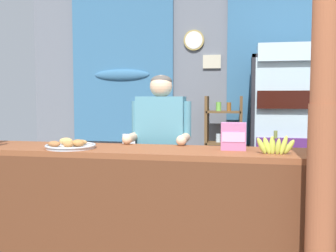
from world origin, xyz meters
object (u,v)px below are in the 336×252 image
Objects in this scene: plastic_lawn_chair at (130,165)px; snack_box_wafer at (234,136)px; shopkeeper at (161,142)px; banana_bunch at (275,146)px; stall_counter at (162,205)px; timber_post at (324,113)px; drink_fridge at (283,120)px; snack_box_choco_powder at (331,137)px; pastry_tray at (71,145)px; bottle_shelf_rack at (223,147)px.

plastic_lawn_chair is 4.44× the size of snack_box_wafer.
shopkeeper reaches higher than banana_bunch.
stall_counter is 1.16× the size of timber_post.
timber_post reaches higher than shopkeeper.
drink_fridge reaches higher than snack_box_choco_powder.
plastic_lawn_chair is at bearing 93.91° from pastry_tray.
banana_bunch is (1.57, -1.98, 0.53)m from plastic_lawn_chair.
timber_post is 2.82m from bottle_shelf_rack.
pastry_tray is (-0.69, 0.02, 0.40)m from stall_counter.
bottle_shelf_rack reaches higher than pastry_tray.
bottle_shelf_rack is 1.21m from plastic_lawn_chair.
timber_post is 2.44m from drink_fridge.
shopkeeper is at bearing 155.31° from snack_box_choco_powder.
banana_bunch is at bearing 127.52° from timber_post.
stall_counter is 1.99× the size of shopkeeper.
bottle_shelf_rack is 5.84× the size of snack_box_choco_powder.
banana_bunch is (-0.26, -2.13, -0.04)m from drink_fridge.
pastry_tray is (0.13, -1.97, 0.49)m from plastic_lawn_chair.
snack_box_wafer is 0.53× the size of pastry_tray.
snack_box_wafer is at bearing -54.49° from plastic_lawn_chair.
drink_fridge is at bearing 74.88° from snack_box_wafer.
timber_post is at bearing -51.61° from plastic_lawn_chair.
banana_bunch is at bearing 0.93° from stall_counter.
timber_post is at bearing -90.62° from drink_fridge.
banana_bunch is at bearing -0.38° from pastry_tray.
shopkeeper is at bearing -63.77° from plastic_lawn_chair.
stall_counter is 15.61× the size of snack_box_wafer.
snack_box_wafer is (0.48, 0.16, 0.47)m from stall_counter.
snack_box_wafer is at bearing -35.13° from shopkeeper.
timber_post is 1.71× the size of shopkeeper.
stall_counter is at bearing -161.22° from snack_box_wafer.
banana_bunch is at bearing -29.11° from snack_box_wafer.
snack_box_choco_powder is at bearing 1.44° from stall_counter.
snack_box_wafer is at bearing 6.90° from pastry_tray.
bottle_shelf_rack is 1.57× the size of plastic_lawn_chair.
bottle_shelf_rack is 5.12× the size of banana_bunch.
timber_post is 0.71m from snack_box_wafer.
plastic_lawn_chair is 2.36× the size of pastry_tray.
bottle_shelf_rack is 0.88× the size of shopkeeper.
drink_fridge is at bearing 4.61° from plastic_lawn_chair.
shopkeeper reaches higher than snack_box_choco_powder.
stall_counter is 0.69m from snack_box_wafer.
snack_box_choco_powder is 0.64m from snack_box_wafer.
snack_box_choco_powder reaches higher than pastry_tray.
drink_fridge is 2.11m from snack_box_choco_powder.
timber_post is 7.14× the size of pastry_tray.
snack_box_choco_powder is 0.63× the size of pastry_tray.
shopkeeper reaches higher than pastry_tray.
banana_bunch is (-0.35, -0.02, -0.06)m from snack_box_choco_powder.
banana_bunch reaches higher than pastry_tray.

